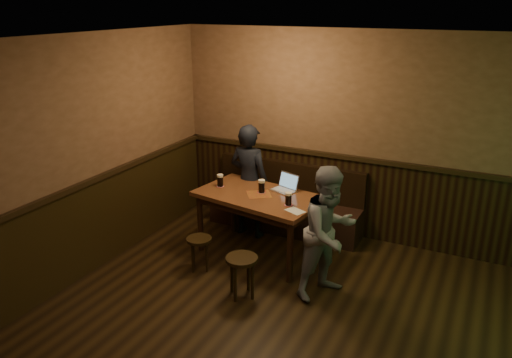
{
  "coord_description": "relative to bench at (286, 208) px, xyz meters",
  "views": [
    {
      "loc": [
        1.72,
        -3.34,
        3.12
      ],
      "look_at": [
        -0.83,
        1.78,
        1.07
      ],
      "focal_mm": 35.0,
      "sensor_mm": 36.0,
      "label": 1
    }
  ],
  "objects": [
    {
      "name": "laptop",
      "position": [
        0.24,
        -0.59,
        0.58
      ],
      "size": [
        0.36,
        0.32,
        0.21
      ],
      "rotation": [
        0.0,
        0.0,
        -0.32
      ],
      "color": "silver",
      "rests_on": "pub_table"
    },
    {
      "name": "person_suit",
      "position": [
        -0.38,
        -0.39,
        0.48
      ],
      "size": [
        0.6,
        0.42,
        1.59
      ],
      "primitive_type": "imported",
      "rotation": [
        0.0,
        0.0,
        3.07
      ],
      "color": "black",
      "rests_on": "ground"
    },
    {
      "name": "pint_right",
      "position": [
        0.47,
        -1.03,
        0.6
      ],
      "size": [
        0.1,
        0.1,
        0.16
      ],
      "color": "#A2142C",
      "rests_on": "pub_table"
    },
    {
      "name": "pub_table",
      "position": [
        -0.0,
        -0.87,
        0.41
      ],
      "size": [
        1.67,
        1.12,
        0.84
      ],
      "rotation": [
        0.0,
        0.0,
        -0.16
      ],
      "color": "brown",
      "rests_on": "ground"
    },
    {
      "name": "room",
      "position": [
        0.83,
        -2.53,
        0.89
      ],
      "size": [
        5.04,
        6.04,
        2.84
      ],
      "color": "black",
      "rests_on": "ground"
    },
    {
      "name": "pint_mid",
      "position": [
        0.0,
        -0.8,
        0.61
      ],
      "size": [
        0.11,
        0.11,
        0.17
      ],
      "color": "#A2142C",
      "rests_on": "pub_table"
    },
    {
      "name": "bench",
      "position": [
        0.0,
        0.0,
        0.0
      ],
      "size": [
        2.2,
        0.5,
        0.95
      ],
      "color": "black",
      "rests_on": "ground"
    },
    {
      "name": "menu",
      "position": [
        0.61,
        -1.16,
        0.52
      ],
      "size": [
        0.26,
        0.23,
        0.0
      ],
      "primitive_type": "cube",
      "rotation": [
        0.0,
        0.0,
        -0.41
      ],
      "color": "silver",
      "rests_on": "pub_table"
    },
    {
      "name": "pint_left",
      "position": [
        -0.58,
        -0.84,
        0.6
      ],
      "size": [
        0.11,
        0.11,
        0.17
      ],
      "color": "#A2142C",
      "rests_on": "pub_table"
    },
    {
      "name": "stool_right",
      "position": [
        0.26,
        -1.84,
        0.07
      ],
      "size": [
        0.38,
        0.38,
        0.48
      ],
      "rotation": [
        0.0,
        0.0,
        -0.08
      ],
      "color": "black",
      "rests_on": "ground"
    },
    {
      "name": "stool_left",
      "position": [
        -0.48,
        -1.54,
        0.02
      ],
      "size": [
        0.37,
        0.37,
        0.42
      ],
      "rotation": [
        0.0,
        0.0,
        -0.25
      ],
      "color": "black",
      "rests_on": "ground"
    },
    {
      "name": "person_grey",
      "position": [
        1.09,
        -1.36,
        0.44
      ],
      "size": [
        0.84,
        0.91,
        1.5
      ],
      "primitive_type": "imported",
      "rotation": [
        0.0,
        0.0,
        1.09
      ],
      "color": "gray",
      "rests_on": "ground"
    }
  ]
}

